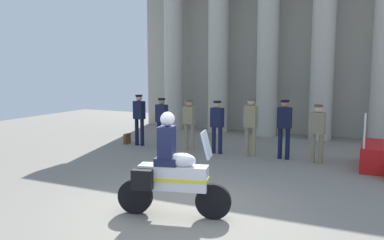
{
  "coord_description": "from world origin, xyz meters",
  "views": [
    {
      "loc": [
        3.32,
        -6.34,
        2.68
      ],
      "look_at": [
        -0.92,
        2.57,
        1.39
      ],
      "focal_mm": 37.9,
      "sensor_mm": 36.0,
      "label": 1
    }
  ],
  "objects_px": {
    "officer_in_row_2": "(189,121)",
    "officer_in_row_3": "(217,123)",
    "officer_in_row_5": "(284,124)",
    "briefcase_on_ground": "(127,139)",
    "officer_in_row_6": "(318,129)",
    "motorcycle_with_rider": "(170,173)",
    "officer_in_row_1": "(162,119)",
    "officer_in_row_4": "(251,122)",
    "officer_in_row_0": "(139,116)"
  },
  "relations": [
    {
      "from": "officer_in_row_5",
      "to": "officer_in_row_4",
      "type": "bearing_deg",
      "value": 7.77
    },
    {
      "from": "officer_in_row_6",
      "to": "officer_in_row_2",
      "type": "bearing_deg",
      "value": 6.59
    },
    {
      "from": "motorcycle_with_rider",
      "to": "briefcase_on_ground",
      "type": "xyz_separation_m",
      "value": [
        -4.69,
        5.47,
        -0.61
      ]
    },
    {
      "from": "officer_in_row_0",
      "to": "officer_in_row_6",
      "type": "bearing_deg",
      "value": -173.46
    },
    {
      "from": "officer_in_row_0",
      "to": "officer_in_row_1",
      "type": "bearing_deg",
      "value": -175.53
    },
    {
      "from": "officer_in_row_6",
      "to": "briefcase_on_ground",
      "type": "height_order",
      "value": "officer_in_row_6"
    },
    {
      "from": "officer_in_row_4",
      "to": "officer_in_row_5",
      "type": "xyz_separation_m",
      "value": [
        1.01,
        0.01,
        -0.0
      ]
    },
    {
      "from": "officer_in_row_0",
      "to": "officer_in_row_2",
      "type": "relative_size",
      "value": 1.06
    },
    {
      "from": "officer_in_row_2",
      "to": "officer_in_row_3",
      "type": "xyz_separation_m",
      "value": [
        0.99,
        -0.06,
        0.0
      ]
    },
    {
      "from": "officer_in_row_2",
      "to": "officer_in_row_6",
      "type": "xyz_separation_m",
      "value": [
        4.0,
        -0.03,
        0.0
      ]
    },
    {
      "from": "officer_in_row_1",
      "to": "briefcase_on_ground",
      "type": "bearing_deg",
      "value": 3.48
    },
    {
      "from": "officer_in_row_0",
      "to": "officer_in_row_1",
      "type": "xyz_separation_m",
      "value": [
        0.91,
        -0.04,
        -0.05
      ]
    },
    {
      "from": "officer_in_row_1",
      "to": "officer_in_row_5",
      "type": "height_order",
      "value": "officer_in_row_5"
    },
    {
      "from": "officer_in_row_5",
      "to": "briefcase_on_ground",
      "type": "xyz_separation_m",
      "value": [
        -5.52,
        0.02,
        -0.85
      ]
    },
    {
      "from": "officer_in_row_4",
      "to": "officer_in_row_6",
      "type": "relative_size",
      "value": 1.06
    },
    {
      "from": "officer_in_row_0",
      "to": "officer_in_row_5",
      "type": "relative_size",
      "value": 1.0
    },
    {
      "from": "officer_in_row_1",
      "to": "officer_in_row_4",
      "type": "height_order",
      "value": "officer_in_row_4"
    },
    {
      "from": "officer_in_row_1",
      "to": "officer_in_row_3",
      "type": "height_order",
      "value": "officer_in_row_1"
    },
    {
      "from": "officer_in_row_6",
      "to": "briefcase_on_ground",
      "type": "xyz_separation_m",
      "value": [
        -6.47,
        0.11,
        -0.79
      ]
    },
    {
      "from": "officer_in_row_4",
      "to": "officer_in_row_3",
      "type": "bearing_deg",
      "value": 12.88
    },
    {
      "from": "motorcycle_with_rider",
      "to": "briefcase_on_ground",
      "type": "height_order",
      "value": "motorcycle_with_rider"
    },
    {
      "from": "officer_in_row_1",
      "to": "officer_in_row_5",
      "type": "distance_m",
      "value": 4.06
    },
    {
      "from": "officer_in_row_5",
      "to": "motorcycle_with_rider",
      "type": "xyz_separation_m",
      "value": [
        -0.82,
        -5.46,
        -0.23
      ]
    },
    {
      "from": "officer_in_row_4",
      "to": "officer_in_row_2",
      "type": "bearing_deg",
      "value": 8.29
    },
    {
      "from": "officer_in_row_1",
      "to": "briefcase_on_ground",
      "type": "distance_m",
      "value": 1.67
    },
    {
      "from": "officer_in_row_2",
      "to": "officer_in_row_3",
      "type": "distance_m",
      "value": 1.0
    },
    {
      "from": "officer_in_row_4",
      "to": "briefcase_on_ground",
      "type": "relative_size",
      "value": 4.86
    },
    {
      "from": "officer_in_row_2",
      "to": "briefcase_on_ground",
      "type": "bearing_deg",
      "value": 5.41
    },
    {
      "from": "officer_in_row_0",
      "to": "motorcycle_with_rider",
      "type": "bearing_deg",
      "value": 134.42
    },
    {
      "from": "officer_in_row_5",
      "to": "officer_in_row_6",
      "type": "height_order",
      "value": "officer_in_row_5"
    },
    {
      "from": "officer_in_row_3",
      "to": "briefcase_on_ground",
      "type": "height_order",
      "value": "officer_in_row_3"
    },
    {
      "from": "officer_in_row_2",
      "to": "officer_in_row_3",
      "type": "relative_size",
      "value": 1.0
    },
    {
      "from": "motorcycle_with_rider",
      "to": "officer_in_row_1",
      "type": "bearing_deg",
      "value": 107.01
    },
    {
      "from": "officer_in_row_1",
      "to": "officer_in_row_2",
      "type": "relative_size",
      "value": 1.01
    },
    {
      "from": "officer_in_row_5",
      "to": "officer_in_row_3",
      "type": "bearing_deg",
      "value": 10.37
    },
    {
      "from": "officer_in_row_1",
      "to": "officer_in_row_0",
      "type": "bearing_deg",
      "value": 4.47
    },
    {
      "from": "officer_in_row_0",
      "to": "officer_in_row_5",
      "type": "height_order",
      "value": "officer_in_row_0"
    },
    {
      "from": "officer_in_row_2",
      "to": "motorcycle_with_rider",
      "type": "xyz_separation_m",
      "value": [
        2.23,
        -5.4,
        -0.18
      ]
    },
    {
      "from": "briefcase_on_ground",
      "to": "officer_in_row_5",
      "type": "bearing_deg",
      "value": -0.17
    },
    {
      "from": "officer_in_row_0",
      "to": "officer_in_row_4",
      "type": "bearing_deg",
      "value": -172.6
    },
    {
      "from": "motorcycle_with_rider",
      "to": "briefcase_on_ground",
      "type": "relative_size",
      "value": 5.71
    },
    {
      "from": "briefcase_on_ground",
      "to": "officer_in_row_6",
      "type": "bearing_deg",
      "value": -0.94
    },
    {
      "from": "officer_in_row_3",
      "to": "officer_in_row_4",
      "type": "xyz_separation_m",
      "value": [
        1.04,
        0.11,
        0.06
      ]
    },
    {
      "from": "officer_in_row_2",
      "to": "officer_in_row_6",
      "type": "bearing_deg",
      "value": -173.41
    },
    {
      "from": "officer_in_row_6",
      "to": "motorcycle_with_rider",
      "type": "bearing_deg",
      "value": 78.78
    },
    {
      "from": "officer_in_row_1",
      "to": "officer_in_row_2",
      "type": "height_order",
      "value": "officer_in_row_1"
    },
    {
      "from": "officer_in_row_1",
      "to": "officer_in_row_3",
      "type": "relative_size",
      "value": 1.01
    },
    {
      "from": "officer_in_row_2",
      "to": "officer_in_row_3",
      "type": "bearing_deg",
      "value": -176.54
    },
    {
      "from": "officer_in_row_6",
      "to": "motorcycle_with_rider",
      "type": "relative_size",
      "value": 0.8
    },
    {
      "from": "officer_in_row_4",
      "to": "motorcycle_with_rider",
      "type": "distance_m",
      "value": 5.45
    }
  ]
}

